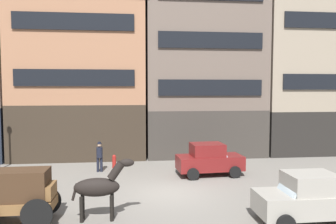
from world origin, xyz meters
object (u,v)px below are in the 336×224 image
Objects in this scene: sedan_dark at (209,159)px; fire_hydrant_curbside at (114,161)px; pedestrian_officer at (100,155)px; sedan_light at (307,198)px; draft_horse at (100,187)px; cargo_wagon at (17,192)px.

fire_hydrant_curbside is at bearing 156.98° from sedan_dark.
sedan_dark reaches higher than pedestrian_officer.
sedan_light is 11.93m from fire_hydrant_curbside.
sedan_light is 11.83m from pedestrian_officer.
draft_horse reaches higher than fire_hydrant_curbside.
sedan_light reaches higher than fire_hydrant_curbside.
draft_horse is 8.21m from fire_hydrant_curbside.
sedan_dark is at bearing -23.02° from fire_hydrant_curbside.
sedan_dark is 6.46m from pedestrian_officer.
draft_horse is 8.08m from sedan_dark.
draft_horse is at bearing 172.01° from sedan_light.
sedan_dark is (8.53, 5.84, -0.23)m from cargo_wagon.
fire_hydrant_curbside is (3.05, 8.17, -0.72)m from cargo_wagon.
draft_horse reaches higher than cargo_wagon.
fire_hydrant_curbside is (0.81, 0.85, -0.55)m from pedestrian_officer.
sedan_light is (2.05, -6.91, 0.00)m from sedan_dark.
sedan_light is (10.58, -1.07, -0.23)m from cargo_wagon.
sedan_light is (7.63, -1.07, -0.36)m from draft_horse.
pedestrian_officer is (-8.34, 8.39, 0.07)m from sedan_light.
draft_horse is at bearing -133.70° from sedan_dark.
fire_hydrant_curbside is at bearing 46.46° from pedestrian_officer.
cargo_wagon is 0.79× the size of sedan_light.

